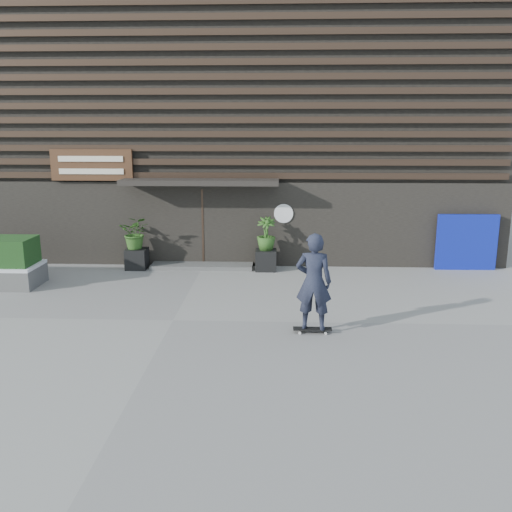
{
  "coord_description": "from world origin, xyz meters",
  "views": [
    {
      "loc": [
        2.25,
        -11.06,
        4.02
      ],
      "look_at": [
        1.73,
        1.46,
        1.1
      ],
      "focal_mm": 38.35,
      "sensor_mm": 36.0,
      "label": 1
    }
  ],
  "objects_px": {
    "planter_pot_right": "(266,260)",
    "planter_pot_left": "(137,259)",
    "blue_tarp": "(467,242)",
    "skateboarder": "(314,282)"
  },
  "relations": [
    {
      "from": "planter_pot_right",
      "to": "blue_tarp",
      "type": "relative_size",
      "value": 0.34
    },
    {
      "from": "blue_tarp",
      "to": "skateboarder",
      "type": "xyz_separation_m",
      "value": [
        -4.76,
        -5.32,
        0.25
      ]
    },
    {
      "from": "planter_pot_right",
      "to": "skateboarder",
      "type": "relative_size",
      "value": 0.29
    },
    {
      "from": "planter_pot_left",
      "to": "planter_pot_right",
      "type": "bearing_deg",
      "value": 0.0
    },
    {
      "from": "blue_tarp",
      "to": "skateboarder",
      "type": "distance_m",
      "value": 7.14
    },
    {
      "from": "blue_tarp",
      "to": "skateboarder",
      "type": "height_order",
      "value": "skateboarder"
    },
    {
      "from": "planter_pot_left",
      "to": "blue_tarp",
      "type": "height_order",
      "value": "blue_tarp"
    },
    {
      "from": "blue_tarp",
      "to": "planter_pot_left",
      "type": "bearing_deg",
      "value": -179.17
    },
    {
      "from": "planter_pot_left",
      "to": "blue_tarp",
      "type": "xyz_separation_m",
      "value": [
        9.62,
        0.3,
        0.52
      ]
    },
    {
      "from": "planter_pot_right",
      "to": "planter_pot_left",
      "type": "bearing_deg",
      "value": 180.0
    }
  ]
}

